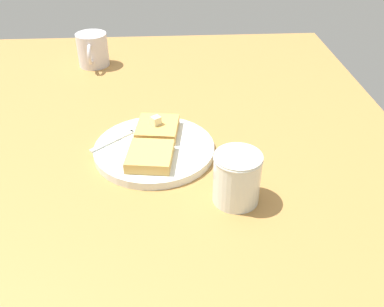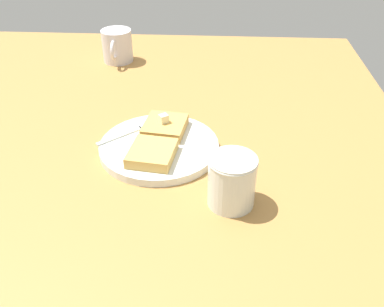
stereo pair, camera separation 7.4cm
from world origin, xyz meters
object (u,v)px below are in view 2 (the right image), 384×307
Objects in this scene: plate at (159,146)px; syrup_jar at (232,182)px; fork at (137,129)px; coffee_mug at (117,46)px.

syrup_jar is (14.39, 13.52, 3.27)cm from plate.
plate is 2.62× the size of syrup_jar.
syrup_jar is at bearing 44.21° from fork.
fork is at bearing -135.79° from syrup_jar.
coffee_mug is at bearing -152.34° from syrup_jar.
fork is 1.17× the size of coffee_mug.
syrup_jar is at bearing 43.22° from plate.
plate is 46.78cm from coffee_mug.
syrup_jar reaches higher than plate.
fork is 26.76cm from syrup_jar.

